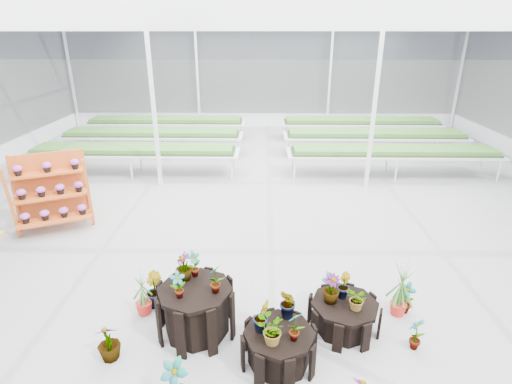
{
  "coord_description": "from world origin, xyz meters",
  "views": [
    {
      "loc": [
        -0.0,
        -6.9,
        4.2
      ],
      "look_at": [
        -0.13,
        0.28,
        1.3
      ],
      "focal_mm": 28.0,
      "sensor_mm": 36.0,
      "label": 1
    }
  ],
  "objects_px": {
    "plinth_tall": "(196,310)",
    "plinth_low": "(344,316)",
    "plinth_mid": "(279,348)",
    "shelf_rack": "(51,194)"
  },
  "relations": [
    {
      "from": "plinth_tall",
      "to": "plinth_low",
      "type": "bearing_deg",
      "value": 2.6
    },
    {
      "from": "plinth_mid",
      "to": "plinth_low",
      "type": "bearing_deg",
      "value": 34.99
    },
    {
      "from": "plinth_low",
      "to": "shelf_rack",
      "type": "xyz_separation_m",
      "value": [
        -5.93,
        3.24,
        0.62
      ]
    },
    {
      "from": "plinth_tall",
      "to": "shelf_rack",
      "type": "distance_m",
      "value": 5.03
    },
    {
      "from": "plinth_tall",
      "to": "shelf_rack",
      "type": "bearing_deg",
      "value": 138.15
    },
    {
      "from": "plinth_mid",
      "to": "plinth_low",
      "type": "height_order",
      "value": "plinth_mid"
    },
    {
      "from": "plinth_mid",
      "to": "plinth_low",
      "type": "xyz_separation_m",
      "value": [
        1.0,
        0.7,
        -0.03
      ]
    },
    {
      "from": "plinth_low",
      "to": "shelf_rack",
      "type": "bearing_deg",
      "value": 151.35
    },
    {
      "from": "plinth_mid",
      "to": "shelf_rack",
      "type": "distance_m",
      "value": 6.34
    },
    {
      "from": "plinth_tall",
      "to": "shelf_rack",
      "type": "relative_size",
      "value": 0.66
    }
  ]
}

